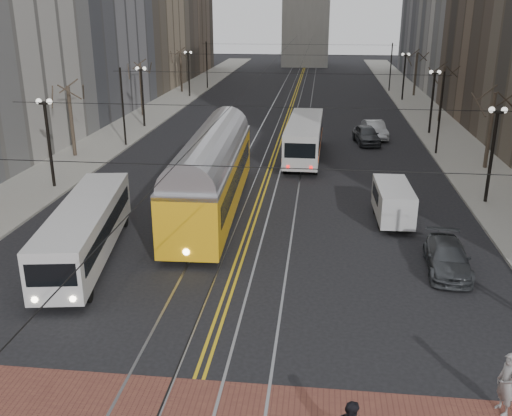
% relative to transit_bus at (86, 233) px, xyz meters
% --- Properties ---
extents(ground, '(260.00, 260.00, 0.00)m').
position_rel_transit_bus_xyz_m(ground, '(7.11, -7.52, -1.35)').
color(ground, black).
rests_on(ground, ground).
extents(sidewalk_left, '(5.00, 140.00, 0.15)m').
position_rel_transit_bus_xyz_m(sidewalk_left, '(-7.89, 37.48, -1.27)').
color(sidewalk_left, gray).
rests_on(sidewalk_left, ground).
extents(sidewalk_right, '(5.00, 140.00, 0.15)m').
position_rel_transit_bus_xyz_m(sidewalk_right, '(22.11, 37.48, -1.27)').
color(sidewalk_right, gray).
rests_on(sidewalk_right, ground).
extents(streetcar_rails, '(4.80, 130.00, 0.02)m').
position_rel_transit_bus_xyz_m(streetcar_rails, '(7.11, 37.48, -1.34)').
color(streetcar_rails, gray).
rests_on(streetcar_rails, ground).
extents(centre_lines, '(0.42, 130.00, 0.01)m').
position_rel_transit_bus_xyz_m(centre_lines, '(7.11, 37.48, -1.34)').
color(centre_lines, gold).
rests_on(centre_lines, ground).
extents(lamp_posts, '(27.60, 57.20, 5.60)m').
position_rel_transit_bus_xyz_m(lamp_posts, '(7.11, 21.23, 1.45)').
color(lamp_posts, black).
rests_on(lamp_posts, ground).
extents(street_trees, '(31.68, 53.28, 5.60)m').
position_rel_transit_bus_xyz_m(street_trees, '(7.11, 27.73, 1.45)').
color(street_trees, '#382D23').
rests_on(street_trees, ground).
extents(trolley_wires, '(25.96, 120.00, 6.60)m').
position_rel_transit_bus_xyz_m(trolley_wires, '(7.11, 27.32, 2.43)').
color(trolley_wires, black).
rests_on(trolley_wires, ground).
extents(transit_bus, '(3.90, 11.01, 2.70)m').
position_rel_transit_bus_xyz_m(transit_bus, '(0.00, 0.00, 0.00)').
color(transit_bus, silver).
rests_on(transit_bus, ground).
extents(streetcar, '(3.52, 15.95, 3.74)m').
position_rel_transit_bus_xyz_m(streetcar, '(4.61, 7.28, 0.52)').
color(streetcar, '#EFAB15').
rests_on(streetcar, ground).
extents(rear_bus, '(2.73, 11.50, 2.99)m').
position_rel_transit_bus_xyz_m(rear_bus, '(9.48, 20.22, 0.15)').
color(rear_bus, silver).
rests_on(rear_bus, ground).
extents(cargo_van, '(1.93, 4.75, 2.08)m').
position_rel_transit_bus_xyz_m(cargo_van, '(14.83, 6.76, -0.31)').
color(cargo_van, silver).
rests_on(cargo_van, ground).
extents(sedan_grey, '(2.51, 4.83, 1.57)m').
position_rel_transit_bus_xyz_m(sedan_grey, '(14.69, 25.93, -0.56)').
color(sedan_grey, '#3B3E43').
rests_on(sedan_grey, ground).
extents(sedan_silver, '(2.24, 4.82, 1.53)m').
position_rel_transit_bus_xyz_m(sedan_silver, '(15.59, 28.24, -0.58)').
color(sedan_silver, '#A6AAAE').
rests_on(sedan_silver, ground).
extents(sedan_parked, '(2.11, 4.61, 1.31)m').
position_rel_transit_bus_xyz_m(sedan_parked, '(16.61, 0.64, -0.70)').
color(sedan_parked, '#393D40').
rests_on(sedan_parked, ground).
extents(pedestrian_b, '(0.66, 0.83, 1.98)m').
position_rel_transit_bus_xyz_m(pedestrian_b, '(16.35, -9.02, -0.35)').
color(pedestrian_b, gray).
rests_on(pedestrian_b, crosswalk_band).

